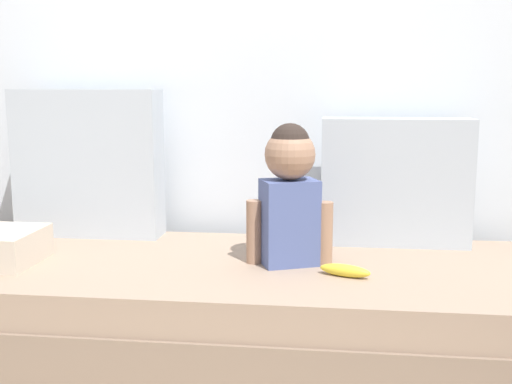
# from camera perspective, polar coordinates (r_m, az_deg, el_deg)

# --- Properties ---
(ground_plane) EXTENTS (12.00, 12.00, 0.00)m
(ground_plane) POSITION_cam_1_polar(r_m,az_deg,el_deg) (2.31, -2.93, -15.05)
(ground_plane) COLOR brown
(back_wall) EXTENTS (5.44, 0.10, 2.30)m
(back_wall) POSITION_cam_1_polar(r_m,az_deg,el_deg) (2.66, -1.01, 13.56)
(back_wall) COLOR silver
(back_wall) RESTS_ON ground
(couch) EXTENTS (2.24, 0.87, 0.36)m
(couch) POSITION_cam_1_polar(r_m,az_deg,el_deg) (2.24, -2.97, -10.91)
(couch) COLOR #826C5B
(couch) RESTS_ON ground
(throw_pillow_left) EXTENTS (0.59, 0.16, 0.60)m
(throw_pillow_left) POSITION_cam_1_polar(r_m,az_deg,el_deg) (2.61, -15.18, 2.58)
(throw_pillow_left) COLOR #B2BCC6
(throw_pillow_left) RESTS_ON couch
(throw_pillow_right) EXTENTS (0.57, 0.16, 0.49)m
(throw_pillow_right) POSITION_cam_1_polar(r_m,az_deg,el_deg) (2.44, 12.70, 0.92)
(throw_pillow_right) COLOR #B2BCC6
(throw_pillow_right) RESTS_ON couch
(toddler) EXTENTS (0.30, 0.19, 0.49)m
(toddler) POSITION_cam_1_polar(r_m,az_deg,el_deg) (2.10, 3.11, 0.20)
(toddler) COLOR #4C5B93
(toddler) RESTS_ON couch
(banana) EXTENTS (0.17, 0.10, 0.04)m
(banana) POSITION_cam_1_polar(r_m,az_deg,el_deg) (2.03, 8.20, -7.17)
(banana) COLOR yellow
(banana) RESTS_ON couch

